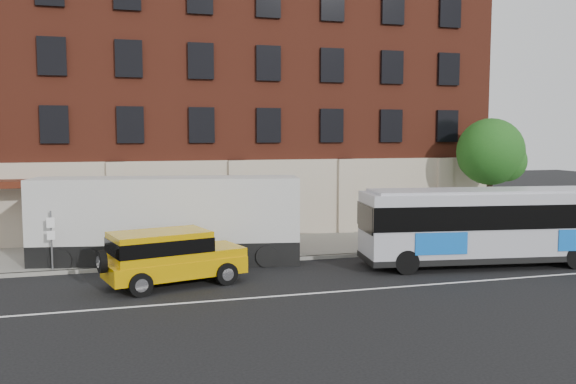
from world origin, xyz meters
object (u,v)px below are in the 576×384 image
object	(u,v)px
shipping_container	(167,221)
street_tree	(491,154)
city_bus	(501,223)
sign_pole	(51,237)
yellow_suv	(168,254)

from	to	relation	value
shipping_container	street_tree	bearing A→B (deg)	8.72
city_bus	sign_pole	bearing A→B (deg)	169.17
city_bus	yellow_suv	world-z (taller)	city_bus
street_tree	city_bus	size ratio (longest dim) A/B	0.52
city_bus	shipping_container	size ratio (longest dim) A/B	1.06
sign_pole	yellow_suv	size ratio (longest dim) A/B	0.46
street_tree	yellow_suv	bearing A→B (deg)	-160.05
city_bus	yellow_suv	xyz separation A→B (m)	(-13.72, 0.33, -0.63)
street_tree	yellow_suv	world-z (taller)	street_tree
yellow_suv	shipping_container	size ratio (longest dim) A/B	0.48
street_tree	sign_pole	bearing A→B (deg)	-171.39
sign_pole	yellow_suv	xyz separation A→B (m)	(4.26, -3.12, -0.30)
yellow_suv	sign_pole	bearing A→B (deg)	143.84
shipping_container	sign_pole	bearing A→B (deg)	-171.80
yellow_suv	shipping_container	world-z (taller)	shipping_container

